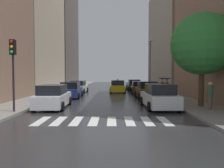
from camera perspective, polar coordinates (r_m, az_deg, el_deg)
name	(u,v)px	position (r m, az deg, el deg)	size (l,w,h in m)	color
ground_plane	(108,90)	(32.33, -1.06, -1.72)	(28.00, 72.00, 0.04)	#2A2A2C
sidewalk_left	(65,90)	(33.06, -12.40, -1.52)	(3.00, 72.00, 0.15)	gray
sidewalk_right	(151,90)	(32.88, 10.35, -1.52)	(3.00, 72.00, 0.15)	gray
crosswalk_stripes	(102,121)	(11.00, -2.69, -9.86)	(6.75, 2.20, 0.01)	silver
building_left_mid	(31,10)	(34.07, -20.95, 17.95)	(6.00, 14.60, 23.05)	#B2A38C
building_left_far	(58,36)	(48.59, -14.21, 12.31)	(6.00, 15.23, 21.39)	#564C47
building_right_mid	(174,37)	(37.66, 16.37, 11.91)	(6.00, 17.34, 17.17)	#9E9384
parked_car_left_nearest	(52,97)	(15.67, -15.72, -3.39)	(2.14, 4.52, 1.66)	silver
parked_car_left_second	(70,90)	(22.11, -11.17, -1.69)	(2.15, 4.22, 1.63)	navy
parked_car_left_third	(78,87)	(28.12, -9.17, -0.82)	(2.19, 4.09, 1.59)	silver
parked_car_right_nearest	(158,97)	(15.49, 12.25, -3.34)	(2.21, 4.65, 1.71)	silver
parked_car_right_second	(146,90)	(21.43, 9.10, -1.72)	(2.10, 4.12, 1.71)	brown
parked_car_right_third	(138,87)	(27.53, 7.00, -0.92)	(2.19, 4.13, 1.54)	brown
parked_car_right_fourth	(133,85)	(33.00, 5.60, -0.28)	(2.12, 4.74, 1.63)	#0C4C2D
taxi_midroad	(117,87)	(28.54, 1.26, -0.70)	(2.11, 4.36, 1.81)	yellow
pedestrian_foreground	(209,95)	(14.86, 24.54, -2.66)	(0.36, 0.36, 1.77)	brown
pedestrian_near_tree	(166,83)	(23.19, 14.20, 0.27)	(0.95, 0.95, 1.86)	#38513D
pedestrian_by_kerb	(162,82)	(25.07, 13.12, 0.53)	(1.02, 1.02, 1.87)	brown
street_tree_right	(201,44)	(16.28, 22.73, 9.81)	(4.31, 4.31, 6.51)	#513823
traffic_light_left_corner	(12,59)	(14.06, -25.27, 6.03)	(0.30, 0.42, 4.30)	black
lamp_post_right	(149,62)	(29.02, 9.91, 5.86)	(0.60, 0.28, 6.80)	#595B60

